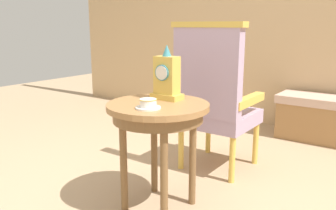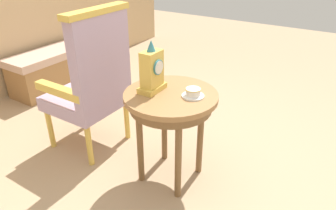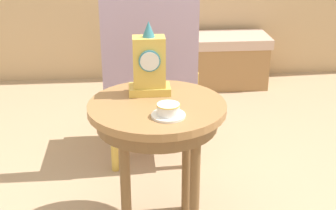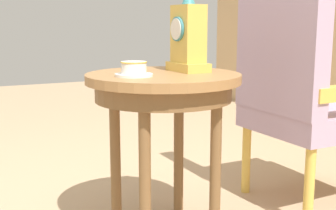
{
  "view_description": "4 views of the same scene",
  "coord_description": "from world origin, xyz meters",
  "px_view_note": "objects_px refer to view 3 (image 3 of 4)",
  "views": [
    {
      "loc": [
        1.22,
        -1.63,
        1.12
      ],
      "look_at": [
        0.1,
        -0.06,
        0.67
      ],
      "focal_mm": 37.57,
      "sensor_mm": 36.0,
      "label": 1
    },
    {
      "loc": [
        -1.53,
        -0.98,
        1.54
      ],
      "look_at": [
        -0.04,
        -0.02,
        0.6
      ],
      "focal_mm": 33.66,
      "sensor_mm": 36.0,
      "label": 2
    },
    {
      "loc": [
        -0.12,
        -1.95,
        1.48
      ],
      "look_at": [
        0.06,
        0.1,
        0.61
      ],
      "focal_mm": 51.47,
      "sensor_mm": 36.0,
      "label": 3
    },
    {
      "loc": [
        1.56,
        -0.8,
        0.86
      ],
      "look_at": [
        -0.07,
        0.04,
        0.52
      ],
      "focal_mm": 47.83,
      "sensor_mm": 36.0,
      "label": 4
    }
  ],
  "objects_px": {
    "armchair": "(150,68)",
    "side_table": "(158,122)",
    "mantel_clock": "(149,65)",
    "window_bench": "(211,60)",
    "teacup_left": "(168,111)"
  },
  "relations": [
    {
      "from": "side_table",
      "to": "armchair",
      "type": "relative_size",
      "value": 0.58
    },
    {
      "from": "window_bench",
      "to": "teacup_left",
      "type": "bearing_deg",
      "value": -104.63
    },
    {
      "from": "teacup_left",
      "to": "armchair",
      "type": "bearing_deg",
      "value": 92.27
    },
    {
      "from": "side_table",
      "to": "window_bench",
      "type": "bearing_deg",
      "value": 73.43
    },
    {
      "from": "side_table",
      "to": "window_bench",
      "type": "xyz_separation_m",
      "value": [
        0.59,
        1.97,
        -0.35
      ]
    },
    {
      "from": "armchair",
      "to": "window_bench",
      "type": "bearing_deg",
      "value": 65.32
    },
    {
      "from": "mantel_clock",
      "to": "window_bench",
      "type": "distance_m",
      "value": 2.03
    },
    {
      "from": "mantel_clock",
      "to": "teacup_left",
      "type": "bearing_deg",
      "value": -76.55
    },
    {
      "from": "armchair",
      "to": "side_table",
      "type": "bearing_deg",
      "value": -90.17
    },
    {
      "from": "teacup_left",
      "to": "armchair",
      "type": "relative_size",
      "value": 0.12
    },
    {
      "from": "mantel_clock",
      "to": "side_table",
      "type": "bearing_deg",
      "value": -77.36
    },
    {
      "from": "window_bench",
      "to": "mantel_clock",
      "type": "bearing_deg",
      "value": -108.41
    },
    {
      "from": "mantel_clock",
      "to": "window_bench",
      "type": "height_order",
      "value": "mantel_clock"
    },
    {
      "from": "armchair",
      "to": "teacup_left",
      "type": "bearing_deg",
      "value": -87.73
    },
    {
      "from": "side_table",
      "to": "mantel_clock",
      "type": "relative_size",
      "value": 1.98
    }
  ]
}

